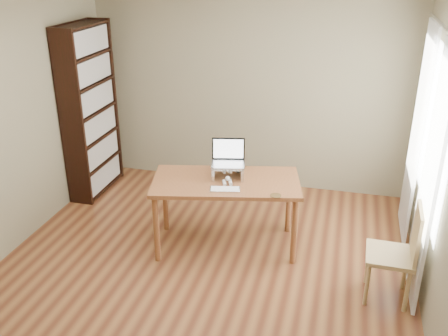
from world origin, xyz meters
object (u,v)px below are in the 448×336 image
keyboard (225,189)px  bookshelf (90,111)px  chair (400,251)px  cat (227,170)px  laptop (229,157)px  desk (226,189)px

keyboard → bookshelf: bearing=138.5°
chair → cat: bearing=162.2°
bookshelf → cat: (1.93, -0.79, -0.23)m
laptop → chair: size_ratio=0.41×
desk → keyboard: bearing=-90.6°
cat → chair: chair is taller
desk → chair: size_ratio=1.74×
bookshelf → keyboard: bookshelf is taller
bookshelf → laptop: 2.09m
keyboard → desk: bearing=89.7°
keyboard → chair: bearing=-21.1°
cat → bookshelf: bearing=137.1°
bookshelf → cat: 2.10m
bookshelf → keyboard: bearing=-29.4°
laptop → chair: laptop is taller
laptop → cat: size_ratio=0.77×
chair → bookshelf: bearing=160.6°
bookshelf → chair: 3.90m
bookshelf → laptop: (1.95, -0.76, -0.11)m
laptop → chair: bearing=-32.8°
desk → keyboard: 0.25m
desk → laptop: laptop is taller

